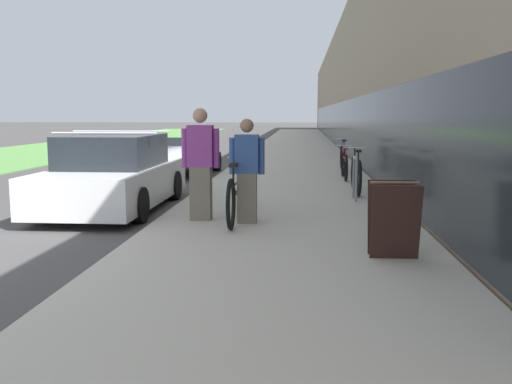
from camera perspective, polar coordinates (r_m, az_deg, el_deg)
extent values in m
cube|color=#BCB5A5|center=(27.10, 4.05, 4.15)|extent=(4.13, 70.00, 0.12)
cube|color=gray|center=(35.74, 15.89, 9.90)|extent=(10.00, 70.00, 6.52)
cube|color=#1E2328|center=(35.10, 7.74, 6.88)|extent=(0.10, 63.00, 2.20)
cube|color=#5B9347|center=(33.44, -17.09, 4.45)|extent=(6.93, 70.00, 0.03)
torus|color=black|center=(10.00, -1.29, 0.35)|extent=(0.06, 0.75, 0.75)
torus|color=black|center=(8.27, -2.53, -1.23)|extent=(0.06, 0.75, 0.75)
cylinder|color=black|center=(9.11, -1.86, 1.06)|extent=(0.04, 1.49, 0.04)
cylinder|color=black|center=(8.77, -2.11, 0.09)|extent=(0.04, 0.89, 0.34)
cylinder|color=black|center=(8.53, -2.28, 1.65)|extent=(0.03, 0.03, 0.31)
cube|color=black|center=(8.52, -2.29, 2.69)|extent=(0.11, 0.22, 0.05)
cylinder|color=black|center=(9.82, -1.38, 2.52)|extent=(0.03, 0.03, 0.33)
cylinder|color=silver|center=(9.80, -1.38, 3.47)|extent=(0.52, 0.03, 0.03)
cube|color=#756B5B|center=(8.80, -0.91, -0.61)|extent=(0.30, 0.21, 0.77)
cube|color=#33518E|center=(8.73, -0.92, 3.82)|extent=(0.36, 0.21, 0.59)
cylinder|color=#33518E|center=(8.76, -2.40, 3.62)|extent=(0.09, 0.09, 0.56)
cylinder|color=#33518E|center=(8.71, 0.57, 3.61)|extent=(0.09, 0.09, 0.56)
sphere|color=#936B51|center=(8.71, -0.93, 6.65)|extent=(0.21, 0.21, 0.21)
cube|color=#756B5B|center=(9.09, -5.52, -0.13)|extent=(0.33, 0.24, 0.85)
cube|color=#933D93|center=(9.02, -5.58, 4.60)|extent=(0.40, 0.24, 0.65)
cylinder|color=#933D93|center=(9.07, -7.14, 4.38)|extent=(0.10, 0.10, 0.61)
cylinder|color=#933D93|center=(8.98, -4.01, 4.39)|extent=(0.10, 0.10, 0.61)
sphere|color=tan|center=(9.00, -5.62, 7.63)|extent=(0.23, 0.23, 0.23)
cylinder|color=gray|center=(11.05, 10.00, 1.13)|extent=(0.05, 0.05, 0.82)
cylinder|color=gray|center=(11.60, 9.75, 1.45)|extent=(0.05, 0.05, 0.82)
cylinder|color=gray|center=(11.29, 9.92, 3.36)|extent=(0.05, 0.55, 0.05)
torus|color=black|center=(12.91, 9.75, 1.95)|extent=(0.06, 0.76, 0.76)
torus|color=black|center=(11.79, 10.23, 1.38)|extent=(0.06, 0.76, 0.76)
cylinder|color=black|center=(12.33, 10.00, 2.73)|extent=(0.04, 0.96, 0.04)
cylinder|color=black|center=(12.11, 10.09, 2.13)|extent=(0.04, 0.58, 0.34)
cylinder|color=black|center=(11.96, 10.18, 3.32)|extent=(0.03, 0.03, 0.31)
cube|color=black|center=(11.95, 10.20, 4.07)|extent=(0.11, 0.22, 0.05)
cylinder|color=black|center=(12.79, 9.82, 3.66)|extent=(0.03, 0.03, 0.33)
cylinder|color=silver|center=(12.78, 9.84, 4.39)|extent=(0.52, 0.03, 0.03)
torus|color=black|center=(15.46, 8.69, 2.78)|extent=(0.06, 0.68, 0.68)
torus|color=black|center=(14.40, 8.99, 2.41)|extent=(0.06, 0.68, 0.68)
cylinder|color=red|center=(14.91, 8.85, 3.39)|extent=(0.04, 0.91, 0.04)
cylinder|color=red|center=(14.71, 8.90, 2.95)|extent=(0.04, 0.55, 0.31)
cylinder|color=red|center=(14.56, 8.96, 3.83)|extent=(0.03, 0.03, 0.28)
cube|color=black|center=(14.55, 8.97, 4.38)|extent=(0.11, 0.22, 0.05)
cylinder|color=red|center=(15.35, 8.74, 4.07)|extent=(0.03, 0.03, 0.30)
cylinder|color=silver|center=(15.34, 8.75, 4.62)|extent=(0.52, 0.03, 0.03)
torus|color=black|center=(17.58, 8.57, 3.50)|extent=(0.06, 0.75, 0.75)
torus|color=black|center=(16.61, 8.80, 3.25)|extent=(0.06, 0.75, 0.75)
cylinder|color=#2D56A8|center=(17.08, 8.70, 4.13)|extent=(0.04, 0.82, 0.04)
cylinder|color=#2D56A8|center=(16.89, 8.74, 3.73)|extent=(0.04, 0.50, 0.34)
cylinder|color=#2D56A8|center=(16.76, 8.79, 4.59)|extent=(0.03, 0.03, 0.31)
cube|color=black|center=(16.75, 8.80, 5.12)|extent=(0.11, 0.22, 0.05)
cylinder|color=#2D56A8|center=(17.48, 8.62, 4.75)|extent=(0.03, 0.03, 0.33)
cylinder|color=silver|center=(17.47, 8.63, 5.28)|extent=(0.52, 0.03, 0.03)
cube|color=#331E19|center=(6.72, 13.83, -3.00)|extent=(0.56, 0.20, 0.89)
cube|color=#331E19|center=(7.07, 13.37, -2.45)|extent=(0.56, 0.20, 0.89)
cylinder|color=#93704C|center=(6.83, 13.71, 0.92)|extent=(0.56, 0.03, 0.03)
cube|color=white|center=(11.07, -13.95, 0.79)|extent=(1.80, 4.39, 0.67)
cube|color=#1E2328|center=(11.01, -14.06, 4.03)|extent=(1.55, 2.19, 0.59)
cylinder|color=silver|center=(11.45, -13.35, 5.92)|extent=(1.92, 0.04, 0.04)
cylinder|color=silver|center=(10.54, -14.96, 5.71)|extent=(1.92, 0.04, 0.04)
cylinder|color=black|center=(12.60, -15.63, 0.73)|extent=(0.22, 0.60, 0.60)
cylinder|color=black|center=(12.12, -8.22, 0.67)|extent=(0.22, 0.60, 0.60)
cylinder|color=black|center=(10.19, -20.71, -1.12)|extent=(0.22, 0.60, 0.60)
cylinder|color=black|center=(9.60, -11.68, -1.29)|extent=(0.22, 0.60, 0.60)
ellipsoid|color=silver|center=(17.06, -7.31, 3.36)|extent=(1.77, 4.15, 0.69)
cube|color=#1E2328|center=(17.54, -6.99, 5.00)|extent=(1.24, 0.04, 0.26)
cylinder|color=black|center=(18.43, -9.07, 3.09)|extent=(0.22, 0.60, 0.60)
cylinder|color=black|center=(18.11, -3.94, 3.09)|extent=(0.22, 0.60, 0.60)
cylinder|color=black|center=(16.11, -11.08, 2.37)|extent=(0.22, 0.60, 0.60)
cylinder|color=black|center=(15.75, -5.23, 2.36)|extent=(0.22, 0.60, 0.60)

